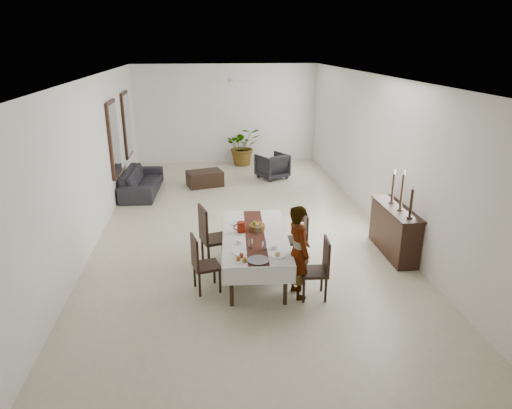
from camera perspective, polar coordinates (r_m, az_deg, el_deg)
name	(u,v)px	position (r m, az deg, el deg)	size (l,w,h in m)	color
floor	(242,228)	(10.01, -1.76, -2.98)	(6.00, 12.00, 0.00)	beige
ceiling	(240,77)	(9.26, -1.98, 15.63)	(6.00, 12.00, 0.02)	silver
wall_back	(226,114)	(15.39, -3.75, 11.21)	(6.00, 0.02, 3.20)	white
wall_front	(300,325)	(3.99, 5.55, -14.78)	(6.00, 0.02, 3.20)	white
wall_left	(92,161)	(9.74, -19.81, 5.14)	(0.02, 12.00, 3.20)	white
wall_right	(381,153)	(10.19, 15.30, 6.21)	(0.02, 12.00, 3.20)	white
dining_table_top	(255,237)	(7.88, -0.13, -4.05)	(0.94, 2.26, 0.05)	black
table_leg_fl	(231,287)	(7.07, -3.09, -10.23)	(0.07, 0.07, 0.66)	black
table_leg_fr	(285,285)	(7.11, 3.70, -10.05)	(0.07, 0.07, 0.66)	black
table_leg_bl	(231,232)	(8.99, -3.11, -3.42)	(0.07, 0.07, 0.66)	black
table_leg_br	(273,231)	(9.03, 2.16, -3.31)	(0.07, 0.07, 0.66)	black
tablecloth_top	(255,235)	(7.87, -0.13, -3.86)	(1.11, 2.43, 0.01)	silver
tablecloth_drape_left	(223,243)	(7.92, -4.12, -4.84)	(0.01, 2.43, 0.28)	silver
tablecloth_drape_right	(287,242)	(7.97, 3.84, -4.67)	(0.01, 2.43, 0.28)	white
tablecloth_drape_near	(259,276)	(6.84, 0.39, -8.95)	(1.11, 0.01, 0.28)	white
tablecloth_drape_far	(252,217)	(9.03, -0.51, -1.60)	(1.11, 0.01, 0.28)	silver
table_runner	(255,235)	(7.86, -0.13, -3.81)	(0.33, 2.35, 0.00)	#512217
red_pitcher	(241,227)	(7.95, -1.87, -2.83)	(0.14, 0.14, 0.19)	maroon
pitcher_handle	(237,227)	(7.95, -2.45, -2.84)	(0.11, 0.11, 0.02)	maroon
wine_glass_near	(264,245)	(7.28, 1.01, -5.14)	(0.07, 0.07, 0.16)	silver
wine_glass_mid	(251,243)	(7.36, -0.66, -4.87)	(0.07, 0.07, 0.16)	silver
wine_glass_far	(258,230)	(7.88, 0.20, -3.15)	(0.07, 0.07, 0.16)	white
teacup_right	(274,247)	(7.36, 2.30, -5.32)	(0.08, 0.08, 0.06)	white
saucer_right	(274,248)	(7.37, 2.30, -5.48)	(0.14, 0.14, 0.01)	white
teacup_left	(239,242)	(7.54, -2.15, -4.66)	(0.08, 0.08, 0.06)	white
saucer_left	(239,243)	(7.55, -2.15, -4.82)	(0.14, 0.14, 0.01)	white
plate_near_right	(278,256)	(7.12, 2.73, -6.43)	(0.23, 0.23, 0.01)	white
bread_near_right	(278,254)	(7.10, 2.73, -6.24)	(0.08, 0.08, 0.08)	tan
plate_near_left	(239,253)	(7.21, -2.10, -6.05)	(0.23, 0.23, 0.01)	white
plate_far_left	(237,224)	(8.33, -2.38, -2.40)	(0.23, 0.23, 0.01)	silver
serving_tray	(258,260)	(6.97, 0.28, -6.98)	(0.34, 0.34, 0.02)	#3F3E43
jam_jar_a	(245,260)	(6.92, -1.42, -6.94)	(0.06, 0.06, 0.07)	#8F5214
jam_jar_b	(238,258)	(6.97, -2.22, -6.74)	(0.06, 0.06, 0.07)	#8E4B14
jam_jar_c	(241,256)	(7.06, -1.84, -6.40)	(0.06, 0.06, 0.07)	maroon
fruit_basket	(257,227)	(8.06, 0.12, -2.85)	(0.28, 0.28, 0.09)	brown
fruit_red	(259,223)	(8.06, 0.31, -2.33)	(0.08, 0.08, 0.08)	#9C230F
fruit_green	(255,223)	(8.06, -0.16, -2.31)	(0.08, 0.08, 0.08)	#4D8026
fruit_yellow	(257,224)	(7.99, 0.14, -2.51)	(0.08, 0.08, 0.08)	yellow
chair_right_near_seat	(314,272)	(7.30, 7.21, -8.37)	(0.42, 0.42, 0.05)	black
chair_right_near_leg_fl	(326,290)	(7.29, 8.70, -10.56)	(0.04, 0.04, 0.41)	black
chair_right_near_leg_fr	(322,279)	(7.59, 8.22, -9.26)	(0.04, 0.04, 0.41)	black
chair_right_near_leg_bl	(304,291)	(7.24, 5.99, -10.68)	(0.04, 0.04, 0.41)	black
chair_right_near_leg_br	(301,280)	(7.53, 5.62, -9.37)	(0.04, 0.04, 0.41)	black
chair_right_near_back	(327,255)	(7.20, 8.81, -6.30)	(0.42, 0.04, 0.53)	black
chair_right_far_seat	(296,240)	(8.43, 5.00, -4.50)	(0.39, 0.39, 0.04)	black
chair_right_far_leg_fl	(305,255)	(8.40, 6.17, -6.27)	(0.04, 0.04, 0.39)	black
chair_right_far_leg_fr	(303,247)	(8.68, 5.89, -5.35)	(0.04, 0.04, 0.39)	black
chair_right_far_leg_bl	(288,255)	(8.36, 3.98, -6.32)	(0.04, 0.04, 0.39)	black
chair_right_far_leg_br	(286,248)	(8.65, 3.77, -5.40)	(0.04, 0.04, 0.39)	black
chair_right_far_back	(306,227)	(8.35, 6.27, -2.80)	(0.39, 0.04, 0.50)	black
chair_left_near_seat	(207,266)	(7.49, -6.18, -7.65)	(0.41, 0.41, 0.05)	black
chair_left_near_leg_fl	(195,276)	(7.70, -7.67, -8.79)	(0.04, 0.04, 0.41)	black
chair_left_near_leg_fr	(200,285)	(7.42, -7.05, -9.96)	(0.04, 0.04, 0.41)	black
chair_left_near_leg_bl	(214,272)	(7.77, -5.24, -8.41)	(0.04, 0.04, 0.41)	black
chair_left_near_leg_br	(220,281)	(7.49, -4.52, -9.55)	(0.04, 0.04, 0.41)	black
chair_left_near_back	(195,252)	(7.32, -7.68, -5.92)	(0.41, 0.04, 0.52)	black
chair_left_far_seat	(216,239)	(8.26, -5.08, -4.33)	(0.48, 0.48, 0.05)	black
chair_left_far_leg_fl	(202,250)	(8.49, -6.71, -5.67)	(0.05, 0.05, 0.48)	black
chair_left_far_leg_fr	(209,259)	(8.15, -5.93, -6.77)	(0.05, 0.05, 0.48)	black
chair_left_far_leg_bl	(223,246)	(8.59, -4.17, -5.26)	(0.05, 0.05, 0.48)	black
chair_left_far_leg_br	(230,255)	(8.25, -3.29, -6.33)	(0.05, 0.05, 0.48)	black
chair_left_far_back	(203,224)	(8.07, -6.63, -2.43)	(0.48, 0.04, 0.61)	black
woman	(299,252)	(7.19, 5.35, -5.88)	(0.55, 0.36, 1.52)	#989BA0
sideboard_body	(394,231)	(9.08, 16.88, -3.23)	(0.40, 1.50, 0.90)	black
sideboard_top	(397,208)	(8.91, 17.17, -0.46)	(0.44, 1.56, 0.03)	black
candlestick_near_base	(409,217)	(8.44, 18.63, -1.55)	(0.10, 0.10, 0.03)	black
candlestick_near_shaft	(411,203)	(8.35, 18.83, 0.15)	(0.05, 0.05, 0.50)	black
candlestick_near_candle	(413,187)	(8.26, 19.05, 2.05)	(0.04, 0.04, 0.08)	white
candlestick_mid_base	(400,210)	(8.78, 17.57, -0.61)	(0.10, 0.10, 0.03)	black
candlestick_mid_shaft	(402,192)	(8.67, 17.80, 1.50)	(0.05, 0.05, 0.65)	black
candlestick_mid_candle	(404,173)	(8.57, 18.05, 3.82)	(0.04, 0.04, 0.08)	beige
candlestick_far_base	(392,202)	(9.12, 16.59, 0.25)	(0.10, 0.10, 0.03)	black
candlestick_far_shaft	(393,188)	(9.03, 16.76, 1.99)	(0.05, 0.05, 0.55)	black
candlestick_far_candle	(395,172)	(8.95, 16.96, 3.91)	(0.04, 0.04, 0.08)	white
sofa	(142,181)	(12.65, -14.07, 2.85)	(2.19, 0.86, 0.64)	#272429
armchair	(272,166)	(13.62, 2.04, 4.84)	(0.79, 0.81, 0.74)	#252327
coffee_table	(205,178)	(12.97, -6.42, 3.25)	(0.96, 0.64, 0.43)	black
potted_plant	(243,146)	(15.11, -1.61, 7.32)	(1.12, 0.97, 1.25)	#375B24
mirror_frame_near	(114,139)	(11.84, -17.36, 7.81)	(0.06, 1.05, 1.85)	black
mirror_glass_near	(115,139)	(11.83, -17.19, 7.82)	(0.01, 0.90, 1.70)	silver
mirror_frame_far	(127,125)	(13.87, -15.85, 9.59)	(0.06, 1.05, 1.85)	black
mirror_glass_far	(128,125)	(13.87, -15.71, 9.60)	(0.01, 0.90, 1.70)	white
fan_rod	(231,73)	(12.25, -3.15, 16.12)	(0.04, 0.04, 0.20)	white
fan_hub	(231,81)	(12.27, -3.14, 15.19)	(0.16, 0.16, 0.08)	silver
fan_blade_n	(230,80)	(12.61, -3.24, 15.31)	(0.10, 0.55, 0.01)	silver
fan_blade_s	(232,82)	(11.92, -3.03, 15.06)	(0.10, 0.55, 0.01)	white
fan_blade_e	(244,81)	(12.29, -1.45, 15.22)	(0.55, 0.10, 0.01)	silver
fan_blade_w	(218,81)	(12.25, -4.83, 15.14)	(0.55, 0.10, 0.01)	white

